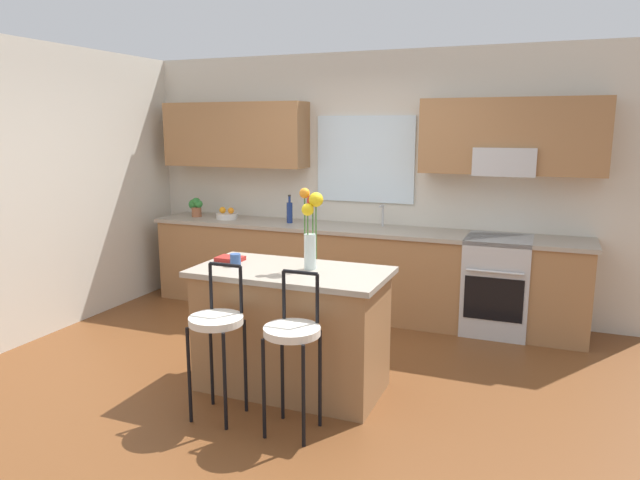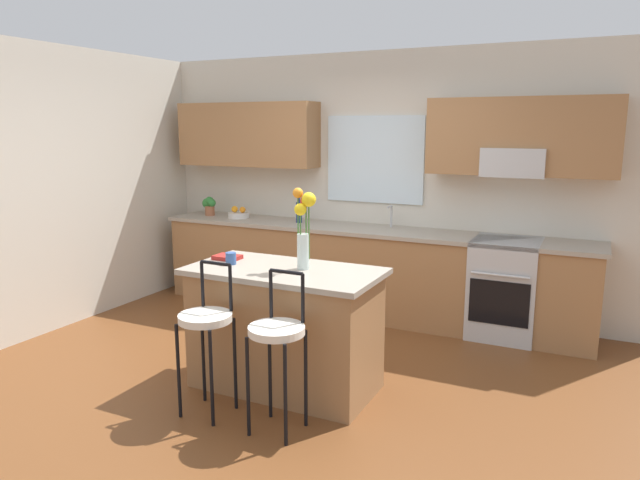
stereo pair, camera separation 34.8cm
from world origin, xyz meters
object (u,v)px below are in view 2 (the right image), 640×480
at_px(oven_range, 504,288).
at_px(bar_stool_middle, 277,337).
at_px(bar_stool_near, 206,324).
at_px(fruit_bowl_oranges, 239,214).
at_px(bottle_olive_oil, 299,212).
at_px(potted_plant_small, 209,205).
at_px(flower_vase, 304,223).
at_px(mug_ceramic, 231,258).
at_px(cookbook, 227,257).
at_px(kitchen_island, 285,328).

xyz_separation_m(oven_range, bar_stool_middle, (-1.03, -2.44, 0.18)).
relative_size(bar_stool_near, fruit_bowl_oranges, 4.34).
relative_size(bottle_olive_oil, potted_plant_small, 1.38).
bearing_deg(bar_stool_middle, flower_vase, 102.28).
height_order(bar_stool_middle, flower_vase, flower_vase).
distance_m(bar_stool_near, mug_ceramic, 0.64).
bearing_deg(bar_stool_near, potted_plant_small, 125.92).
bearing_deg(bar_stool_middle, potted_plant_small, 133.46).
height_order(mug_ceramic, bottle_olive_oil, bottle_olive_oil).
xyz_separation_m(oven_range, mug_ceramic, (-1.73, -1.91, 0.51)).
height_order(oven_range, potted_plant_small, potted_plant_small).
relative_size(oven_range, flower_vase, 1.56).
height_order(mug_ceramic, cookbook, mug_ceramic).
xyz_separation_m(bar_stool_near, bar_stool_middle, (0.55, 0.00, 0.00)).
distance_m(flower_vase, bottle_olive_oil, 2.09).
xyz_separation_m(flower_vase, mug_ceramic, (-0.57, -0.11, -0.30)).
height_order(cookbook, fruit_bowl_oranges, fruit_bowl_oranges).
distance_m(cookbook, potted_plant_small, 2.36).
relative_size(bar_stool_middle, potted_plant_small, 4.75).
distance_m(bar_stool_near, flower_vase, 0.98).
bearing_deg(kitchen_island, bar_stool_near, -115.21).
bearing_deg(bar_stool_middle, fruit_bowl_oranges, 128.05).
xyz_separation_m(kitchen_island, bottle_olive_oil, (-0.87, 1.88, 0.58)).
bearing_deg(kitchen_island, flower_vase, 22.52).
height_order(kitchen_island, flower_vase, flower_vase).
relative_size(bar_stool_middle, mug_ceramic, 11.58).
xyz_separation_m(bar_stool_middle, bottle_olive_oil, (-1.15, 2.46, 0.40)).
height_order(flower_vase, cookbook, flower_vase).
height_order(oven_range, bar_stool_near, bar_stool_near).
bearing_deg(bar_stool_near, kitchen_island, 64.79).
relative_size(oven_range, potted_plant_small, 4.19).
height_order(flower_vase, bottle_olive_oil, flower_vase).
distance_m(bar_stool_middle, fruit_bowl_oranges, 3.14).
bearing_deg(flower_vase, bar_stool_near, -122.67).
relative_size(oven_range, bottle_olive_oil, 3.04).
relative_size(kitchen_island, bar_stool_near, 1.36).
xyz_separation_m(flower_vase, fruit_bowl_oranges, (-1.79, 1.82, -0.30)).
xyz_separation_m(bar_stool_near, flower_vase, (0.41, 0.64, 0.63)).
distance_m(oven_range, potted_plant_small, 3.41).
relative_size(bar_stool_near, mug_ceramic, 11.58).
distance_m(kitchen_island, bottle_olive_oil, 2.15).
height_order(kitchen_island, potted_plant_small, potted_plant_small).
bearing_deg(cookbook, kitchen_island, -7.41).
relative_size(bar_stool_middle, bottle_olive_oil, 3.44).
height_order(oven_range, kitchen_island, same).
height_order(bar_stool_middle, potted_plant_small, potted_plant_small).
distance_m(bar_stool_near, cookbook, 0.77).
bearing_deg(bottle_olive_oil, bar_stool_near, -76.33).
bearing_deg(cookbook, bar_stool_middle, -38.50).
xyz_separation_m(oven_range, potted_plant_small, (-3.36, 0.03, 0.58)).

